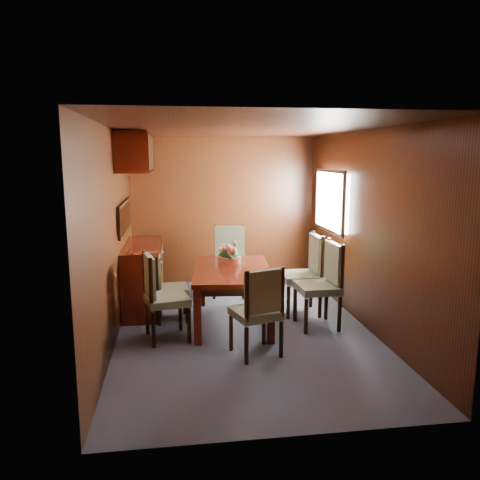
{
  "coord_description": "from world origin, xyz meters",
  "views": [
    {
      "loc": [
        -0.8,
        -5.37,
        2.08
      ],
      "look_at": [
        0.0,
        0.33,
        1.05
      ],
      "focal_mm": 35.0,
      "sensor_mm": 36.0,
      "label": 1
    }
  ],
  "objects": [
    {
      "name": "ground",
      "position": [
        0.0,
        0.0,
        0.0
      ],
      "size": [
        4.5,
        4.5,
        0.0
      ],
      "primitive_type": "plane",
      "color": "#3F4556",
      "rests_on": "ground"
    },
    {
      "name": "room_shell",
      "position": [
        -0.1,
        0.33,
        1.63
      ],
      "size": [
        3.06,
        4.52,
        2.41
      ],
      "color": "black",
      "rests_on": "ground"
    },
    {
      "name": "sideboard",
      "position": [
        -1.25,
        1.0,
        0.45
      ],
      "size": [
        0.48,
        1.4,
        0.9
      ],
      "primitive_type": "cube",
      "color": "#360D06",
      "rests_on": "ground"
    },
    {
      "name": "dining_table",
      "position": [
        -0.11,
        0.26,
        0.61
      ],
      "size": [
        1.08,
        1.59,
        0.71
      ],
      "rotation": [
        0.0,
        0.0,
        -0.09
      ],
      "color": "#360D06",
      "rests_on": "ground"
    },
    {
      "name": "chair_left_near",
      "position": [
        -0.99,
        -0.19,
        0.56
      ],
      "size": [
        0.55,
        0.57,
        1.02
      ],
      "rotation": [
        0.0,
        0.0,
        -1.35
      ],
      "color": "black",
      "rests_on": "ground"
    },
    {
      "name": "chair_left_far",
      "position": [
        -0.93,
        0.45,
        0.49
      ],
      "size": [
        0.42,
        0.44,
        0.88
      ],
      "rotation": [
        0.0,
        0.0,
        -1.51
      ],
      "color": "black",
      "rests_on": "ground"
    },
    {
      "name": "chair_right_near",
      "position": [
        0.99,
        -0.02,
        0.59
      ],
      "size": [
        0.51,
        0.53,
        1.07
      ],
      "rotation": [
        0.0,
        0.0,
        1.61
      ],
      "color": "black",
      "rests_on": "ground"
    },
    {
      "name": "chair_right_far",
      "position": [
        0.92,
        0.5,
        0.6
      ],
      "size": [
        0.5,
        0.52,
        1.08
      ],
      "rotation": [
        0.0,
        0.0,
        1.55
      ],
      "color": "black",
      "rests_on": "ground"
    },
    {
      "name": "chair_head",
      "position": [
        0.04,
        -0.8,
        0.54
      ],
      "size": [
        0.57,
        0.56,
        0.98
      ],
      "rotation": [
        0.0,
        0.0,
        0.3
      ],
      "color": "black",
      "rests_on": "ground"
    },
    {
      "name": "chair_foot",
      "position": [
        0.01,
        1.53,
        0.59
      ],
      "size": [
        0.57,
        0.55,
        1.06
      ],
      "rotation": [
        0.0,
        0.0,
        2.98
      ],
      "color": "black",
      "rests_on": "ground"
    },
    {
      "name": "flower_centerpiece",
      "position": [
        -0.11,
        0.54,
        0.86
      ],
      "size": [
        0.32,
        0.32,
        0.32
      ],
      "color": "#BE5B3A",
      "rests_on": "dining_table"
    }
  ]
}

